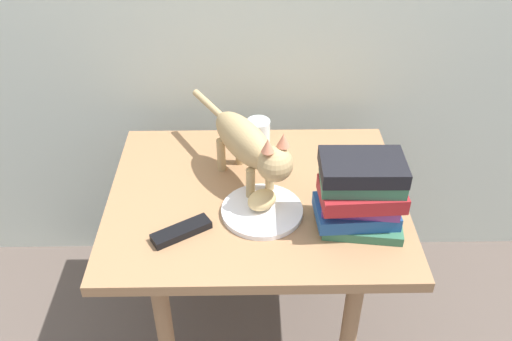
# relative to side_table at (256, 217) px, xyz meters

# --- Properties ---
(ground_plane) EXTENTS (6.00, 6.00, 0.00)m
(ground_plane) POSITION_rel_side_table_xyz_m (0.00, 0.00, -0.52)
(ground_plane) COLOR brown
(side_table) EXTENTS (0.79, 0.65, 0.60)m
(side_table) POSITION_rel_side_table_xyz_m (0.00, 0.00, 0.00)
(side_table) COLOR #9E724C
(side_table) RESTS_ON ground
(plate) EXTENTS (0.21, 0.21, 0.01)m
(plate) POSITION_rel_side_table_xyz_m (0.01, -0.08, 0.09)
(plate) COLOR white
(plate) RESTS_ON side_table
(bread_roll) EXTENTS (0.10, 0.10, 0.05)m
(bread_roll) POSITION_rel_side_table_xyz_m (0.01, -0.07, 0.12)
(bread_roll) COLOR #E0BC7A
(bread_roll) RESTS_ON plate
(cat) EXTENTS (0.27, 0.42, 0.23)m
(cat) POSITION_rel_side_table_xyz_m (-0.02, 0.04, 0.21)
(cat) COLOR tan
(cat) RESTS_ON side_table
(book_stack) EXTENTS (0.22, 0.16, 0.20)m
(book_stack) POSITION_rel_side_table_xyz_m (0.25, -0.13, 0.18)
(book_stack) COLOR #336B4C
(book_stack) RESTS_ON side_table
(candle_jar) EXTENTS (0.07, 0.07, 0.08)m
(candle_jar) POSITION_rel_side_table_xyz_m (0.01, 0.24, 0.12)
(candle_jar) COLOR silver
(candle_jar) RESTS_ON side_table
(tv_remote) EXTENTS (0.15, 0.12, 0.02)m
(tv_remote) POSITION_rel_side_table_xyz_m (-0.19, -0.15, 0.09)
(tv_remote) COLOR black
(tv_remote) RESTS_ON side_table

